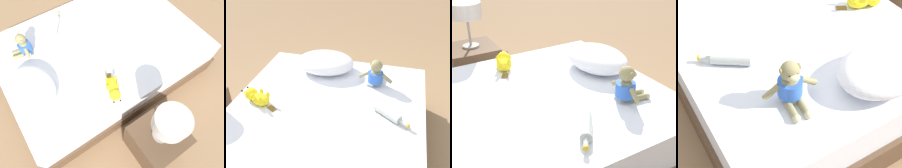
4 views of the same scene
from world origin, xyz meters
The scene contains 8 objects.
ground_plane centered at (0.00, 0.00, 0.00)m, with size 16.00×16.00×0.00m, color #93704C.
bed centered at (0.00, 0.00, 0.22)m, with size 1.49×2.08×0.44m.
pillow centered at (-0.16, 0.78, 0.52)m, with size 0.54×0.41×0.17m.
plush_monkey centered at (0.31, 0.66, 0.54)m, with size 0.29×0.24×0.24m.
plush_yellow_creature centered at (-0.53, 0.20, 0.49)m, with size 0.32×0.18×0.10m.
glass_bottle centered at (0.46, 0.27, 0.47)m, with size 0.27×0.21×0.07m.
nightstand centered at (-1.06, 0.10, 0.22)m, with size 0.41×0.41×0.45m.
bedside_lamp centered at (-1.06, 0.10, 0.75)m, with size 0.25×0.25×0.38m.
Camera 3 is at (1.60, -0.55, 1.46)m, focal length 52.00 mm.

